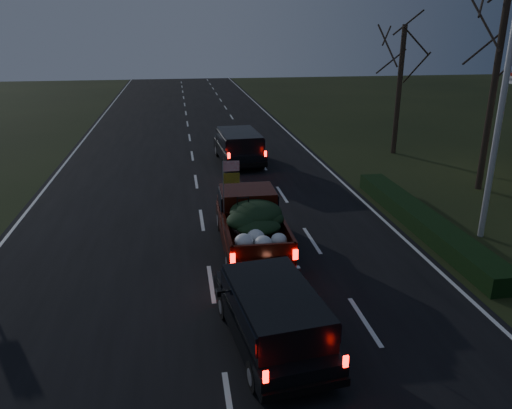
{
  "coord_description": "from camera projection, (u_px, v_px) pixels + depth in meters",
  "views": [
    {
      "loc": [
        -0.69,
        -12.56,
        6.85
      ],
      "look_at": [
        1.73,
        2.83,
        1.3
      ],
      "focal_mm": 35.0,
      "sensor_mm": 36.0,
      "label": 1
    }
  ],
  "objects": [
    {
      "name": "light_pole",
      "position": [
        507.0,
        74.0,
        15.5
      ],
      "size": [
        0.5,
        0.9,
        9.16
      ],
      "color": "silver",
      "rests_on": "ground"
    },
    {
      "name": "lead_suv",
      "position": [
        239.0,
        144.0,
        26.28
      ],
      "size": [
        2.29,
        4.94,
        1.39
      ],
      "rotation": [
        0.0,
        0.0,
        0.06
      ],
      "color": "black",
      "rests_on": "ground"
    },
    {
      "name": "rear_suv",
      "position": [
        273.0,
        312.0,
        11.01
      ],
      "size": [
        2.33,
        4.42,
        1.22
      ],
      "rotation": [
        0.0,
        0.0,
        0.13
      ],
      "color": "black",
      "rests_on": "ground"
    },
    {
      "name": "pickup_truck",
      "position": [
        251.0,
        220.0,
        16.09
      ],
      "size": [
        1.98,
        5.06,
        2.64
      ],
      "rotation": [
        0.0,
        0.0,
        -0.01
      ],
      "color": "#370E07",
      "rests_on": "ground"
    },
    {
      "name": "road_asphalt",
      "position": [
        211.0,
        284.0,
        14.09
      ],
      "size": [
        14.0,
        120.0,
        0.02
      ],
      "primitive_type": "cube",
      "color": "black",
      "rests_on": "ground"
    },
    {
      "name": "hedge_row",
      "position": [
        422.0,
        220.0,
        17.92
      ],
      "size": [
        1.0,
        10.0,
        0.6
      ],
      "primitive_type": "cube",
      "color": "black",
      "rests_on": "ground"
    },
    {
      "name": "ground",
      "position": [
        211.0,
        284.0,
        14.09
      ],
      "size": [
        120.0,
        120.0,
        0.0
      ],
      "primitive_type": "plane",
      "color": "black",
      "rests_on": "ground"
    },
    {
      "name": "bare_tree_far",
      "position": [
        402.0,
        59.0,
        27.04
      ],
      "size": [
        3.6,
        3.6,
        7.0
      ],
      "color": "black",
      "rests_on": "ground"
    },
    {
      "name": "bare_tree_mid",
      "position": [
        501.0,
        40.0,
        20.3
      ],
      "size": [
        3.6,
        3.6,
        8.5
      ],
      "color": "black",
      "rests_on": "ground"
    }
  ]
}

